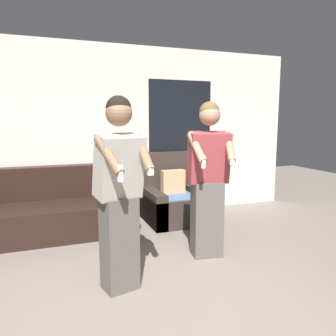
{
  "coord_description": "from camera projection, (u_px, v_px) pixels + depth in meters",
  "views": [
    {
      "loc": [
        -0.9,
        -1.92,
        1.56
      ],
      "look_at": [
        0.23,
        1.12,
        1.08
      ],
      "focal_mm": 35.0,
      "sensor_mm": 36.0,
      "label": 1
    }
  ],
  "objects": [
    {
      "name": "couch",
      "position": [
        53.0,
        212.0,
        4.49
      ],
      "size": [
        2.13,
        0.96,
        0.9
      ],
      "color": "black",
      "rests_on": "ground_plane"
    },
    {
      "name": "person_left",
      "position": [
        119.0,
        193.0,
        2.9
      ],
      "size": [
        0.48,
        0.56,
        1.76
      ],
      "color": "#56514C",
      "rests_on": "ground_plane"
    },
    {
      "name": "armchair",
      "position": [
        173.0,
        200.0,
        5.09
      ],
      "size": [
        0.89,
        0.9,
        1.04
      ],
      "color": "#332823",
      "rests_on": "ground_plane"
    },
    {
      "name": "person_right",
      "position": [
        208.0,
        179.0,
        3.66
      ],
      "size": [
        0.5,
        0.54,
        1.75
      ],
      "color": "#56514C",
      "rests_on": "ground_plane"
    },
    {
      "name": "wall_back",
      "position": [
        109.0,
        133.0,
        5.1
      ],
      "size": [
        6.4,
        0.07,
        2.7
      ],
      "color": "silver",
      "rests_on": "ground_plane"
    }
  ]
}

